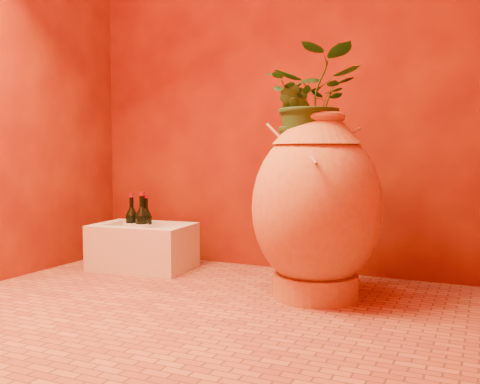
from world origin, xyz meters
The scene contains 10 objects.
floor centered at (0.00, 0.00, 0.00)m, with size 2.50×2.50×0.00m, color #995332.
wall_back centered at (0.00, 1.00, 1.25)m, with size 2.50×0.02×2.50m, color #570A04.
amphora centered at (0.39, 0.44, 0.44)m, with size 0.68×0.68×0.88m.
stone_basin centered at (-0.74, 0.63, 0.13)m, with size 0.60×0.44×0.27m.
wine_bottle_a centered at (-0.72, 0.64, 0.25)m, with size 0.07×0.07×0.30m.
wine_bottle_b centered at (-0.72, 0.60, 0.26)m, with size 0.08×0.08×0.32m.
wine_bottle_c centered at (-0.84, 0.66, 0.25)m, with size 0.07×0.07×0.30m.
wall_tap centered at (0.10, 0.91, 0.87)m, with size 0.08×0.16×0.18m.
plant_main centered at (0.37, 0.45, 0.94)m, with size 0.43×0.38×0.48m, color #1B3F16.
plant_side centered at (0.30, 0.40, 0.84)m, with size 0.18×0.15×0.33m, color #1B3F16.
Camera 1 is at (1.13, -2.00, 0.68)m, focal length 40.00 mm.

